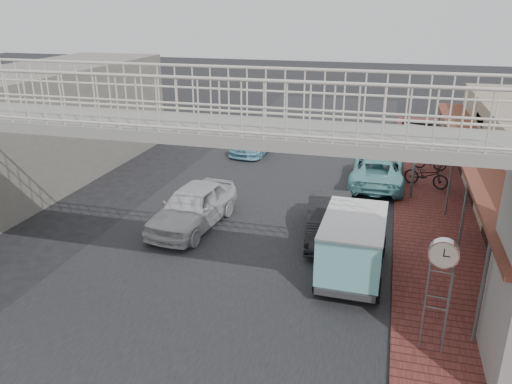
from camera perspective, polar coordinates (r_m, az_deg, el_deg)
The scene contains 14 objects.
ground at distance 16.53m, azimuth -2.36°, elevation -6.95°, with size 120.00×120.00×0.00m, color black.
road_strip at distance 16.53m, azimuth -2.36°, elevation -6.94°, with size 10.00×60.00×0.01m, color black.
sidewalk at distance 18.69m, azimuth 20.03°, elevation -4.70°, with size 3.00×40.00×0.10m, color brown.
footbridge at distance 11.80m, azimuth -8.39°, elevation -1.88°, with size 16.40×2.40×6.34m.
building_far_left at distance 25.77m, azimuth -22.39°, elevation 7.55°, with size 5.00×14.00×5.00m, color gray.
white_hatchback at distance 18.26m, azimuth -7.21°, elevation -1.63°, with size 1.85×4.60×1.57m, color silver.
dark_sedan at distance 17.51m, azimuth 8.36°, elevation -3.01°, with size 1.48×4.24×1.40m, color black.
angkot_curb at distance 23.12m, azimuth 13.74°, elevation 2.50°, with size 2.29×4.97×1.38m, color #6FBCC1.
angkot_far at distance 27.71m, azimuth -0.01°, elevation 5.97°, with size 1.80×4.43×1.29m, color #7FC5DD.
angkot_van at distance 14.99m, azimuth 11.12°, elevation -5.15°, with size 1.89×3.99×1.94m.
motorcycle_near at distance 23.20m, azimuth 18.88°, elevation 1.83°, with size 0.69×1.97×1.03m, color black.
motorcycle_far at distance 25.67m, azimuth 19.26°, elevation 3.45°, with size 0.45×1.59×0.95m, color black.
street_clock at distance 11.89m, azimuth 20.59°, elevation -7.14°, with size 0.69×0.58×2.74m.
arrow_sign at distance 20.86m, azimuth 20.16°, elevation 5.98°, with size 2.04×1.37×3.38m.
Camera 1 is at (4.47, -13.96, 7.64)m, focal length 35.00 mm.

